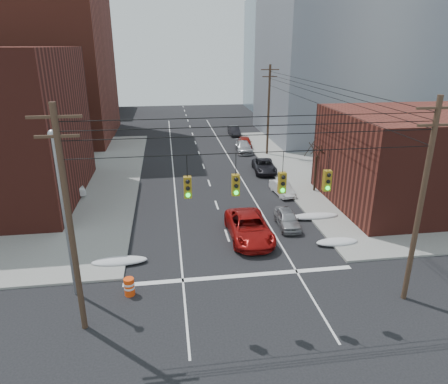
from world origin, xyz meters
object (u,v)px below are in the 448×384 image
object	(u,v)px
lot_car_b	(58,168)
lot_car_c	(29,190)
lot_car_d	(51,168)
parked_car_a	(287,219)
red_pickup	(249,227)
parked_car_d	(244,147)
lot_car_a	(60,191)
parked_car_b	(282,188)
parked_car_c	(264,166)
parked_car_f	(234,131)
construction_barrel	(129,286)
parked_car_e	(245,142)

from	to	relation	value
lot_car_b	lot_car_c	size ratio (longest dim) A/B	1.03
lot_car_d	parked_car_a	bearing A→B (deg)	-123.92
red_pickup	lot_car_d	world-z (taller)	red_pickup
parked_car_d	lot_car_a	world-z (taller)	lot_car_a
parked_car_b	lot_car_d	world-z (taller)	lot_car_d
lot_car_a	lot_car_c	world-z (taller)	lot_car_a
lot_car_a	parked_car_c	bearing A→B (deg)	-90.94
lot_car_c	red_pickup	bearing A→B (deg)	-105.37
lot_car_b	parked_car_f	bearing A→B (deg)	-54.63
parked_car_f	lot_car_c	xyz separation A→B (m)	(-22.98, -24.09, 0.10)
parked_car_c	parked_car_d	world-z (taller)	parked_car_c
parked_car_f	construction_barrel	distance (m)	42.71
lot_car_d	red_pickup	bearing A→B (deg)	-131.21
red_pickup	construction_barrel	size ratio (longest dim) A/B	5.95
red_pickup	construction_barrel	distance (m)	9.94
parked_car_e	construction_barrel	size ratio (longest dim) A/B	4.31
parked_car_b	lot_car_b	xyz separation A→B (m)	(-22.12, 9.36, 0.16)
parked_car_e	parked_car_c	bearing A→B (deg)	-82.44
red_pickup	lot_car_b	bearing A→B (deg)	133.73
parked_car_b	parked_car_d	distance (m)	15.98
parked_car_c	parked_car_f	distance (m)	19.36
parked_car_e	lot_car_a	bearing A→B (deg)	-132.83
construction_barrel	parked_car_a	bearing A→B (deg)	33.26
parked_car_d	parked_car_f	xyz separation A→B (m)	(0.51, 10.46, 0.00)
parked_car_c	parked_car_e	distance (m)	11.04
parked_car_c	parked_car_d	size ratio (longest dim) A/B	1.05
parked_car_c	parked_car_f	bearing A→B (deg)	94.93
parked_car_a	parked_car_b	size ratio (longest dim) A/B	1.03
parked_car_d	parked_car_a	bearing A→B (deg)	-88.72
lot_car_c	lot_car_a	bearing A→B (deg)	-91.77
parked_car_a	lot_car_b	size ratio (longest dim) A/B	0.85
red_pickup	parked_car_a	bearing A→B (deg)	24.33
red_pickup	lot_car_a	xyz separation A→B (m)	(-15.23, 9.85, -0.00)
parked_car_e	lot_car_d	distance (m)	24.51
red_pickup	lot_car_b	distance (m)	24.74
parked_car_a	parked_car_b	distance (m)	7.07
red_pickup	parked_car_f	bearing A→B (deg)	81.72
parked_car_d	lot_car_b	xyz separation A→B (m)	(-21.54, -6.61, 0.09)
parked_car_b	parked_car_f	size ratio (longest dim) A/B	0.89
red_pickup	lot_car_c	bearing A→B (deg)	148.98
lot_car_b	red_pickup	bearing A→B (deg)	-138.27
lot_car_a	construction_barrel	world-z (taller)	lot_car_a
parked_car_b	lot_car_c	bearing A→B (deg)	167.79
lot_car_c	parked_car_d	bearing A→B (deg)	-43.48
red_pickup	lot_car_a	distance (m)	18.14
parked_car_c	construction_barrel	xyz separation A→B (m)	(-12.90, -21.37, -0.15)
parked_car_a	parked_car_c	size ratio (longest dim) A/B	0.77
parked_car_c	lot_car_d	xyz separation A→B (m)	(-22.90, 2.32, 0.12)
parked_car_c	red_pickup	bearing A→B (deg)	-102.83
parked_car_b	parked_car_c	xyz separation A→B (m)	(0.00, 7.07, 0.08)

